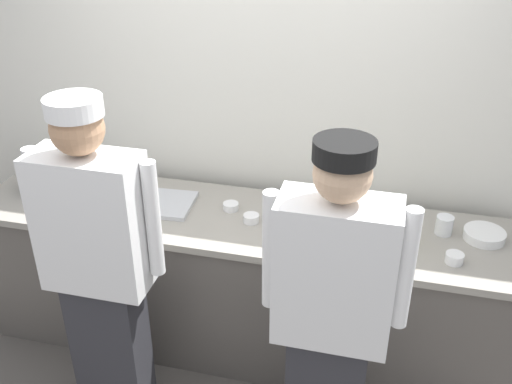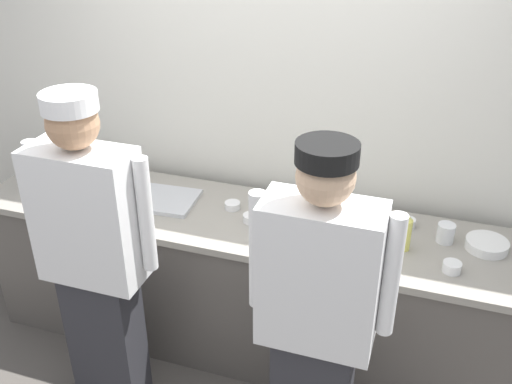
{
  "view_description": "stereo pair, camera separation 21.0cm",
  "coord_description": "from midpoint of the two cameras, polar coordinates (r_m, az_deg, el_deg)",
  "views": [
    {
      "loc": [
        0.74,
        -2.26,
        2.54
      ],
      "look_at": [
        0.08,
        0.37,
        1.07
      ],
      "focal_mm": 40.75,
      "sensor_mm": 36.0,
      "label": 1
    },
    {
      "loc": [
        0.94,
        -2.2,
        2.54
      ],
      "look_at": [
        0.08,
        0.37,
        1.07
      ],
      "focal_mm": 40.75,
      "sensor_mm": 36.0,
      "label": 2
    }
  ],
  "objects": [
    {
      "name": "deli_cup",
      "position": [
        3.15,
        16.19,
        -3.18
      ],
      "size": [
        0.09,
        0.09,
        0.1
      ],
      "primitive_type": "cylinder",
      "color": "white",
      "rests_on": "prep_counter"
    },
    {
      "name": "chef_near_left",
      "position": [
        2.86,
        -17.24,
        -6.82
      ],
      "size": [
        0.63,
        0.24,
        1.77
      ],
      "color": "#2D2D33",
      "rests_on": "ground"
    },
    {
      "name": "plate_stack_rear",
      "position": [
        3.18,
        19.76,
        -4.03
      ],
      "size": [
        0.21,
        0.21,
        0.05
      ],
      "color": "white",
      "rests_on": "prep_counter"
    },
    {
      "name": "ramekin_orange_sauce",
      "position": [
        3.26,
        -4.33,
        -1.42
      ],
      "size": [
        0.09,
        0.09,
        0.04
      ],
      "color": "white",
      "rests_on": "prep_counter"
    },
    {
      "name": "wall_back",
      "position": [
        3.4,
        -1.09,
        8.18
      ],
      "size": [
        4.81,
        0.1,
        2.72
      ],
      "color": "silver",
      "rests_on": "ground"
    },
    {
      "name": "prep_counter",
      "position": [
        3.44,
        -3.03,
        -8.95
      ],
      "size": [
        3.06,
        0.69,
        0.9
      ],
      "color": "#56514C",
      "rests_on": "ground"
    },
    {
      "name": "ramekin_red_sauce",
      "position": [
        3.14,
        -2.39,
        -2.6
      ],
      "size": [
        0.09,
        0.09,
        0.04
      ],
      "color": "white",
      "rests_on": "prep_counter"
    },
    {
      "name": "plate_stack_front",
      "position": [
        3.08,
        2.44,
        -2.86
      ],
      "size": [
        0.23,
        0.23,
        0.08
      ],
      "color": "white",
      "rests_on": "prep_counter"
    },
    {
      "name": "sheet_tray",
      "position": [
        3.38,
        -11.95,
        -1.04
      ],
      "size": [
        0.49,
        0.34,
        0.02
      ],
      "primitive_type": "cube",
      "rotation": [
        0.0,
        0.0,
        0.07
      ],
      "color": "#B7BABF",
      "rests_on": "prep_counter"
    },
    {
      "name": "chefs_knife",
      "position": [
        3.06,
        7.03,
        -4.07
      ],
      "size": [
        0.27,
        0.03,
        0.02
      ],
      "color": "#B7BABF",
      "rests_on": "prep_counter"
    },
    {
      "name": "ramekin_yellow_sauce",
      "position": [
        3.23,
        12.66,
        -2.39
      ],
      "size": [
        0.09,
        0.09,
        0.05
      ],
      "color": "white",
      "rests_on": "prep_counter"
    },
    {
      "name": "ramekin_green_sauce",
      "position": [
        2.95,
        16.98,
        -6.23
      ],
      "size": [
        0.09,
        0.09,
        0.05
      ],
      "color": "white",
      "rests_on": "prep_counter"
    },
    {
      "name": "mixing_bowl_steel",
      "position": [
        3.7,
        -21.22,
        1.16
      ],
      "size": [
        0.33,
        0.33,
        0.13
      ],
      "primitive_type": "cylinder",
      "color": "#B7BABF",
      "rests_on": "prep_counter"
    },
    {
      "name": "chef_center",
      "position": [
        2.5,
        4.98,
        -12.02
      ],
      "size": [
        0.62,
        0.24,
        1.72
      ],
      "color": "#2D2D33",
      "rests_on": "ground"
    },
    {
      "name": "squeeze_bottle_primary",
      "position": [
        3.0,
        12.68,
        -3.35
      ],
      "size": [
        0.06,
        0.06,
        0.2
      ],
      "color": "#E5E066",
      "rests_on": "prep_counter"
    }
  ]
}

